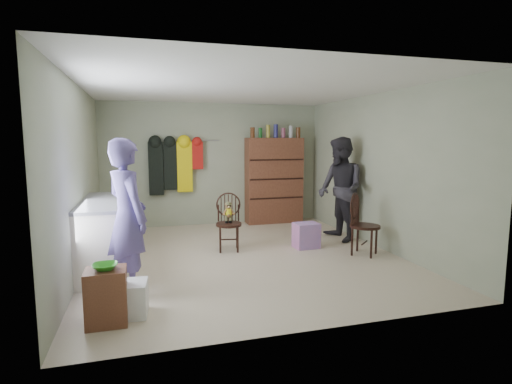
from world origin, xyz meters
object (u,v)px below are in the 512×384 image
object	(u,v)px
chair_far	(361,222)
counter	(106,234)
dresser	(274,180)
chair_front	(229,218)

from	to	relation	value
chair_far	counter	bearing A→B (deg)	130.83
counter	dresser	size ratio (longest dim) A/B	0.90
chair_front	dresser	xyz separation A→B (m)	(1.39, 1.88, 0.40)
dresser	chair_front	bearing A→B (deg)	-126.53
chair_far	dresser	xyz separation A→B (m)	(-0.51, 2.69, 0.40)
chair_front	chair_far	size ratio (longest dim) A/B	0.96
counter	chair_front	world-z (taller)	counter
chair_far	dresser	world-z (taller)	dresser
counter	chair_far	xyz separation A→B (m)	(3.71, -0.39, 0.04)
chair_far	chair_front	bearing A→B (deg)	113.82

